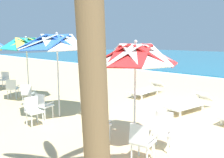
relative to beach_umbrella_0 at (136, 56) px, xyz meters
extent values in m
plane|color=#D3B784|center=(0.06, 3.09, -2.20)|extent=(80.00, 80.00, 0.00)
cylinder|color=silver|center=(0.00, 0.00, -1.16)|extent=(0.05, 0.05, 2.08)
cube|color=red|center=(0.44, 0.18, 0.03)|extent=(1.09, 1.05, 0.49)
cube|color=white|center=(0.18, 0.44, 0.03)|extent=(1.04, 1.11, 0.49)
cube|color=red|center=(-0.18, 0.44, 0.03)|extent=(1.05, 1.09, 0.49)
cube|color=white|center=(-0.44, 0.18, 0.03)|extent=(1.11, 1.04, 0.49)
cube|color=red|center=(-0.44, -0.18, 0.03)|extent=(1.09, 1.05, 0.49)
cube|color=white|center=(-0.18, -0.44, 0.03)|extent=(1.04, 1.11, 0.49)
cube|color=red|center=(0.18, -0.44, 0.03)|extent=(1.05, 1.09, 0.49)
cube|color=white|center=(0.44, -0.18, 0.03)|extent=(1.11, 1.04, 0.49)
sphere|color=silver|center=(0.00, 0.00, 0.32)|extent=(0.08, 0.08, 0.08)
cube|color=white|center=(0.62, -0.49, -1.76)|extent=(0.52, 0.52, 0.05)
cube|color=white|center=(0.66, -0.68, -1.53)|extent=(0.43, 0.17, 0.40)
cube|color=white|center=(0.42, -0.52, -1.65)|extent=(0.11, 0.40, 0.03)
cube|color=white|center=(0.82, -0.45, -1.65)|extent=(0.11, 0.40, 0.03)
cylinder|color=white|center=(0.41, -0.35, -1.99)|extent=(0.04, 0.04, 0.41)
cylinder|color=white|center=(0.76, -0.28, -1.99)|extent=(0.04, 0.04, 0.41)
cylinder|color=white|center=(0.48, -0.69, -1.99)|extent=(0.04, 0.04, 0.41)
cylinder|color=white|center=(0.83, -0.63, -1.99)|extent=(0.04, 0.04, 0.41)
cube|color=white|center=(0.60, 0.29, -1.76)|extent=(0.56, 0.56, 0.05)
cube|color=white|center=(0.53, 0.48, -1.53)|extent=(0.43, 0.23, 0.40)
cube|color=white|center=(0.79, 0.36, -1.65)|extent=(0.17, 0.39, 0.03)
cube|color=white|center=(0.41, 0.23, -1.65)|extent=(0.17, 0.39, 0.03)
cylinder|color=white|center=(0.82, 0.19, -1.99)|extent=(0.04, 0.04, 0.41)
cylinder|color=white|center=(0.49, 0.07, -1.99)|extent=(0.04, 0.04, 0.41)
cylinder|color=white|center=(0.71, 0.52, -1.99)|extent=(0.04, 0.04, 0.41)
cylinder|color=white|center=(0.38, 0.40, -1.99)|extent=(0.04, 0.04, 0.41)
cube|color=white|center=(-0.77, -0.44, -1.76)|extent=(0.49, 0.49, 0.05)
cube|color=white|center=(-0.74, -0.63, -1.53)|extent=(0.43, 0.15, 0.40)
cube|color=white|center=(-0.97, -0.46, -1.65)|extent=(0.09, 0.40, 0.03)
cube|color=white|center=(-0.57, -0.41, -1.65)|extent=(0.09, 0.40, 0.03)
cylinder|color=white|center=(-0.96, -0.28, -1.99)|extent=(0.04, 0.04, 0.41)
cylinder|color=white|center=(-0.62, -0.24, -1.99)|extent=(0.04, 0.04, 0.41)
cylinder|color=white|center=(-0.92, -0.63, -1.99)|extent=(0.04, 0.04, 0.41)
cylinder|color=white|center=(-0.57, -0.59, -1.99)|extent=(0.04, 0.04, 0.41)
cylinder|color=silver|center=(-3.22, 0.01, -1.03)|extent=(0.05, 0.05, 2.35)
cube|color=blue|center=(-2.65, 0.25, 0.29)|extent=(1.43, 1.36, 0.51)
cube|color=white|center=(-2.98, 0.58, 0.29)|extent=(1.35, 1.46, 0.51)
cube|color=blue|center=(-3.45, 0.58, 0.29)|extent=(1.36, 1.43, 0.51)
cube|color=white|center=(-3.78, 0.25, 0.29)|extent=(1.46, 1.35, 0.51)
cube|color=blue|center=(-3.78, -0.22, 0.29)|extent=(1.43, 1.36, 0.51)
cube|color=white|center=(-3.45, -0.56, 0.29)|extent=(1.35, 1.46, 0.51)
cube|color=blue|center=(-2.98, -0.56, 0.29)|extent=(1.36, 1.43, 0.51)
cube|color=white|center=(-2.65, -0.22, 0.29)|extent=(1.46, 1.35, 0.51)
sphere|color=silver|center=(-3.22, 0.01, 0.57)|extent=(0.08, 0.08, 0.08)
cube|color=white|center=(-2.63, 0.82, -1.76)|extent=(0.55, 0.55, 0.05)
cube|color=white|center=(-2.57, 0.63, -1.53)|extent=(0.43, 0.22, 0.40)
cube|color=white|center=(-2.82, 0.76, -1.65)|extent=(0.16, 0.39, 0.03)
cube|color=white|center=(-2.44, 0.89, -1.65)|extent=(0.16, 0.39, 0.03)
cylinder|color=white|center=(-2.85, 0.94, -1.99)|extent=(0.04, 0.04, 0.41)
cylinder|color=white|center=(-2.51, 1.05, -1.99)|extent=(0.04, 0.04, 0.41)
cylinder|color=white|center=(-2.74, 0.60, -1.99)|extent=(0.04, 0.04, 0.41)
cylinder|color=white|center=(-2.41, 0.71, -1.99)|extent=(0.04, 0.04, 0.41)
cube|color=white|center=(-3.01, -1.00, -1.76)|extent=(0.46, 0.46, 0.05)
cube|color=white|center=(-3.21, -0.99, -1.53)|extent=(0.12, 0.42, 0.40)
cube|color=white|center=(-3.00, -0.80, -1.65)|extent=(0.40, 0.06, 0.03)
cube|color=white|center=(-3.02, -1.20, -1.65)|extent=(0.40, 0.06, 0.03)
cylinder|color=white|center=(-2.83, -0.83, -1.99)|extent=(0.04, 0.04, 0.41)
cylinder|color=white|center=(-2.84, -1.19, -1.99)|extent=(0.04, 0.04, 0.41)
cylinder|color=white|center=(-3.18, -0.82, -1.99)|extent=(0.04, 0.04, 0.41)
cylinder|color=white|center=(-3.20, -1.17, -1.99)|extent=(0.04, 0.04, 0.41)
cube|color=white|center=(-3.39, -0.43, -1.76)|extent=(0.53, 0.53, 0.05)
cube|color=white|center=(-3.34, -0.63, -1.53)|extent=(0.43, 0.19, 0.40)
cube|color=white|center=(-3.58, -0.48, -1.65)|extent=(0.13, 0.39, 0.03)
cube|color=white|center=(-3.20, -0.38, -1.65)|extent=(0.13, 0.39, 0.03)
cylinder|color=white|center=(-3.60, -0.30, -1.99)|extent=(0.04, 0.04, 0.41)
cylinder|color=white|center=(-3.26, -0.22, -1.99)|extent=(0.04, 0.04, 0.41)
cylinder|color=white|center=(-3.52, -0.65, -1.99)|extent=(0.04, 0.04, 0.41)
cylinder|color=white|center=(-3.18, -0.56, -1.99)|extent=(0.04, 0.04, 0.41)
cylinder|color=silver|center=(-6.02, 0.38, -1.06)|extent=(0.05, 0.05, 2.27)
cube|color=teal|center=(-5.54, 0.58, 0.20)|extent=(1.24, 1.14, 0.51)
cube|color=#EFDB4C|center=(-5.82, 0.87, 0.20)|extent=(1.16, 1.19, 0.51)
cube|color=teal|center=(-6.22, 0.87, 0.20)|extent=(1.14, 1.24, 0.51)
cube|color=#EFDB4C|center=(-6.51, 0.58, 0.20)|extent=(1.19, 1.16, 0.51)
cube|color=teal|center=(-6.51, 0.18, 0.20)|extent=(1.24, 1.14, 0.51)
cube|color=#EFDB4C|center=(-6.22, -0.10, 0.20)|extent=(1.16, 1.19, 0.51)
cube|color=teal|center=(-5.82, -0.10, 0.20)|extent=(1.14, 1.24, 0.51)
cube|color=#EFDB4C|center=(-5.54, 0.18, 0.20)|extent=(1.19, 1.16, 0.51)
sphere|color=silver|center=(-6.02, 0.38, 0.47)|extent=(0.08, 0.08, 0.08)
cube|color=white|center=(-6.87, 0.08, -1.76)|extent=(0.62, 0.62, 0.05)
cube|color=white|center=(-6.73, -0.06, -1.53)|extent=(0.36, 0.37, 0.40)
cube|color=white|center=(-7.01, -0.07, -1.65)|extent=(0.32, 0.30, 0.03)
cube|color=white|center=(-6.74, 0.22, -1.65)|extent=(0.32, 0.30, 0.03)
cylinder|color=white|center=(-7.12, 0.07, -1.99)|extent=(0.04, 0.04, 0.41)
cylinder|color=white|center=(-6.88, 0.33, -1.99)|extent=(0.04, 0.04, 0.41)
cylinder|color=white|center=(-6.87, -0.17, -1.99)|extent=(0.04, 0.04, 0.41)
cylinder|color=white|center=(-6.63, 0.08, -1.99)|extent=(0.04, 0.04, 0.41)
cube|color=white|center=(-5.33, 0.03, -1.76)|extent=(0.61, 0.61, 0.05)
cube|color=white|center=(-5.21, -0.13, -1.53)|extent=(0.40, 0.32, 0.40)
cube|color=white|center=(-5.49, -0.08, -1.65)|extent=(0.26, 0.35, 0.03)
cube|color=white|center=(-5.16, 0.15, -1.65)|extent=(0.26, 0.35, 0.03)
cylinder|color=white|center=(-5.57, 0.07, -1.99)|extent=(0.04, 0.04, 0.41)
cylinder|color=white|center=(-5.29, 0.28, -1.99)|extent=(0.04, 0.04, 0.41)
cylinder|color=white|center=(-5.37, -0.21, -1.99)|extent=(0.04, 0.04, 0.41)
cylinder|color=white|center=(-5.08, -0.01, -1.99)|extent=(0.04, 0.04, 0.41)
cube|color=white|center=(-8.78, 0.41, 0.10)|extent=(1.07, 1.13, 0.50)
cube|color=white|center=(-9.54, 0.75, -1.76)|extent=(0.62, 0.62, 0.05)
cube|color=white|center=(-9.66, 0.91, -1.53)|extent=(0.39, 0.33, 0.40)
cube|color=white|center=(-9.38, 0.87, -1.65)|extent=(0.27, 0.34, 0.03)
cube|color=white|center=(-9.69, 0.63, -1.65)|extent=(0.27, 0.34, 0.03)
cylinder|color=white|center=(-9.29, 0.72, -1.99)|extent=(0.04, 0.04, 0.41)
cylinder|color=white|center=(-9.50, 1.00, -1.99)|extent=(0.04, 0.04, 0.41)
cylinder|color=white|center=(-9.78, 0.79, -1.99)|extent=(0.04, 0.04, 0.41)
cube|color=white|center=(1.02, 2.96, -2.09)|extent=(0.06, 0.06, 0.22)
cube|color=white|center=(-0.40, 3.46, -1.95)|extent=(0.93, 1.79, 0.06)
cube|color=white|center=(-0.22, 4.49, -1.76)|extent=(0.68, 0.58, 0.36)
cube|color=white|center=(-0.26, 2.78, -2.09)|extent=(0.06, 0.06, 0.22)
cube|color=white|center=(-0.76, 2.87, -2.09)|extent=(0.06, 0.06, 0.22)
cube|color=white|center=(-0.04, 4.04, -2.09)|extent=(0.06, 0.06, 0.22)
cube|color=white|center=(-0.54, 4.13, -2.09)|extent=(0.06, 0.06, 0.22)
cube|color=white|center=(-2.93, 4.46, -1.95)|extent=(0.70, 1.72, 0.06)
cube|color=white|center=(-2.97, 5.52, -1.76)|extent=(0.62, 0.50, 0.36)
cube|color=white|center=(-2.65, 3.83, -2.09)|extent=(0.06, 0.06, 0.22)
cube|color=white|center=(-3.16, 3.81, -2.09)|extent=(0.06, 0.06, 0.22)
cube|color=white|center=(-2.70, 5.11, -2.09)|extent=(0.06, 0.06, 0.22)
cube|color=white|center=(-3.21, 5.09, -2.09)|extent=(0.06, 0.06, 0.22)
cylinder|color=brown|center=(1.53, -2.70, 0.28)|extent=(0.31, 0.55, 4.96)
camera|label=1|loc=(3.47, -4.41, 0.36)|focal=38.65mm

